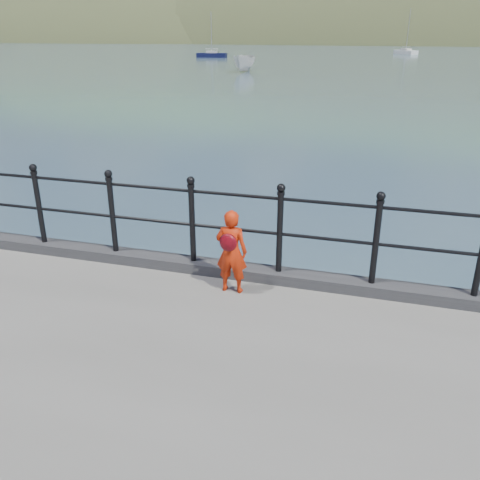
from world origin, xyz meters
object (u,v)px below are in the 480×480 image
(child, at_px, (231,251))
(sailboat_left, at_px, (212,55))
(sailboat_deep, at_px, (406,52))
(launch_white, at_px, (245,63))
(railing, at_px, (235,219))

(child, distance_m, sailboat_left, 81.45)
(sailboat_left, relative_size, sailboat_deep, 0.89)
(sailboat_left, distance_m, sailboat_deep, 37.05)
(launch_white, xyz_separation_m, sailboat_deep, (16.84, 49.51, -0.55))
(sailboat_deep, bearing_deg, child, -38.33)
(railing, xyz_separation_m, launch_white, (-13.43, 48.31, -0.93))
(child, relative_size, sailboat_deep, 0.14)
(child, height_order, launch_white, child)
(launch_white, distance_m, sailboat_deep, 52.30)
(launch_white, bearing_deg, sailboat_left, 116.11)
(railing, bearing_deg, child, -79.19)
(railing, height_order, sailboat_deep, sailboat_deep)
(child, xyz_separation_m, sailboat_deep, (3.33, 98.25, -1.21))
(launch_white, relative_size, sailboat_left, 0.66)
(launch_white, relative_size, sailboat_deep, 0.59)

